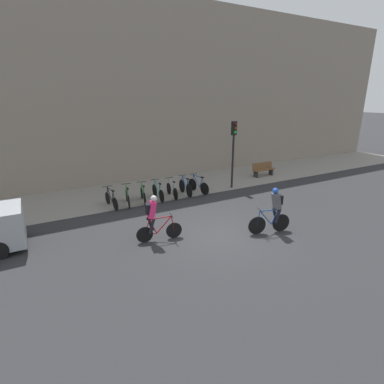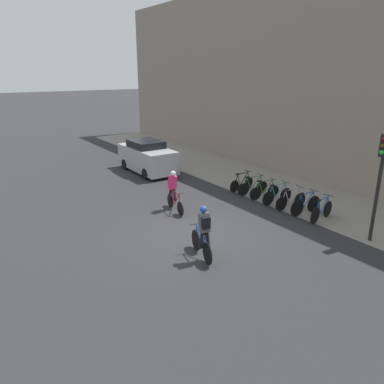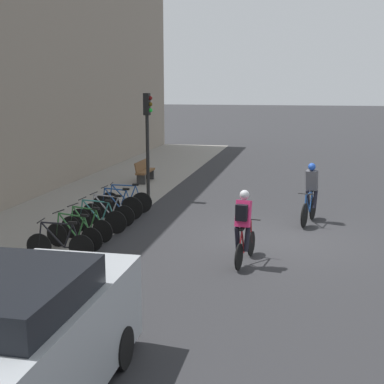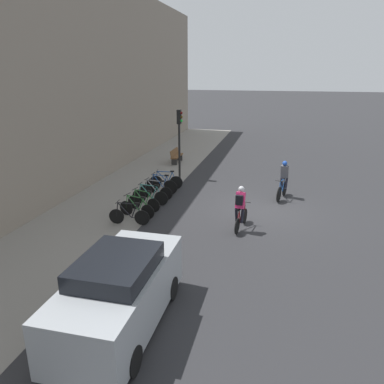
{
  "view_description": "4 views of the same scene",
  "coord_description": "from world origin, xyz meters",
  "px_view_note": "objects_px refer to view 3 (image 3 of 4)",
  "views": [
    {
      "loc": [
        -6.0,
        -8.56,
        4.99
      ],
      "look_at": [
        -0.22,
        1.89,
        1.21
      ],
      "focal_mm": 28.0,
      "sensor_mm": 36.0,
      "label": 1
    },
    {
      "loc": [
        10.46,
        -7.08,
        5.74
      ],
      "look_at": [
        -1.41,
        1.0,
        1.03
      ],
      "focal_mm": 35.0,
      "sensor_mm": 36.0,
      "label": 2
    },
    {
      "loc": [
        -14.06,
        -0.52,
        4.02
      ],
      "look_at": [
        -1.35,
        2.14,
        1.43
      ],
      "focal_mm": 50.0,
      "sensor_mm": 36.0,
      "label": 3
    },
    {
      "loc": [
        -15.49,
        -0.62,
        5.77
      ],
      "look_at": [
        -1.37,
        2.84,
        1.02
      ],
      "focal_mm": 35.0,
      "sensor_mm": 36.0,
      "label": 4
    }
  ],
  "objects_px": {
    "traffic_light_pole": "(148,127)",
    "parked_bike_0": "(60,243)",
    "parked_car": "(18,349)",
    "cyclist_grey": "(311,191)",
    "parked_bike_5": "(117,206)",
    "bench": "(144,171)",
    "parked_bike_4": "(108,212)",
    "parked_bike_1": "(74,234)",
    "parked_bike_2": "(87,226)",
    "parked_bike_6": "(126,201)",
    "parked_bike_3": "(98,219)",
    "cyclist_pink": "(244,225)"
  },
  "relations": [
    {
      "from": "parked_bike_6",
      "to": "parked_car",
      "type": "bearing_deg",
      "value": -168.04
    },
    {
      "from": "cyclist_grey",
      "to": "bench",
      "type": "relative_size",
      "value": 1.1
    },
    {
      "from": "parked_bike_0",
      "to": "parked_bike_1",
      "type": "relative_size",
      "value": 1.0
    },
    {
      "from": "parked_bike_2",
      "to": "parked_bike_5",
      "type": "height_order",
      "value": "parked_bike_5"
    },
    {
      "from": "cyclist_pink",
      "to": "parked_bike_3",
      "type": "xyz_separation_m",
      "value": [
        1.92,
        4.27,
        -0.55
      ]
    },
    {
      "from": "cyclist_grey",
      "to": "parked_bike_0",
      "type": "height_order",
      "value": "cyclist_grey"
    },
    {
      "from": "parked_bike_4",
      "to": "bench",
      "type": "height_order",
      "value": "parked_bike_4"
    },
    {
      "from": "parked_car",
      "to": "cyclist_grey",
      "type": "bearing_deg",
      "value": -18.7
    },
    {
      "from": "parked_bike_2",
      "to": "traffic_light_pole",
      "type": "distance_m",
      "value": 5.79
    },
    {
      "from": "traffic_light_pole",
      "to": "parked_car",
      "type": "xyz_separation_m",
      "value": [
        -12.7,
        -2.11,
        -1.71
      ]
    },
    {
      "from": "parked_bike_3",
      "to": "bench",
      "type": "xyz_separation_m",
      "value": [
        7.96,
        1.07,
        0.07
      ]
    },
    {
      "from": "parked_bike_0",
      "to": "parked_bike_3",
      "type": "bearing_deg",
      "value": 0.01
    },
    {
      "from": "parked_bike_2",
      "to": "parked_bike_5",
      "type": "relative_size",
      "value": 0.93
    },
    {
      "from": "bench",
      "to": "parked_bike_0",
      "type": "bearing_deg",
      "value": -174.09
    },
    {
      "from": "parked_bike_1",
      "to": "parked_bike_3",
      "type": "bearing_deg",
      "value": 0.0
    },
    {
      "from": "parked_bike_1",
      "to": "parked_bike_5",
      "type": "bearing_deg",
      "value": 0.04
    },
    {
      "from": "parked_bike_2",
      "to": "traffic_light_pole",
      "type": "xyz_separation_m",
      "value": [
        5.35,
        -0.12,
        2.22
      ]
    },
    {
      "from": "cyclist_grey",
      "to": "parked_bike_6",
      "type": "bearing_deg",
      "value": 89.65
    },
    {
      "from": "parked_car",
      "to": "traffic_light_pole",
      "type": "bearing_deg",
      "value": 9.43
    },
    {
      "from": "parked_bike_4",
      "to": "traffic_light_pole",
      "type": "relative_size",
      "value": 0.44
    },
    {
      "from": "parked_bike_0",
      "to": "cyclist_pink",
      "type": "bearing_deg",
      "value": -83.88
    },
    {
      "from": "cyclist_grey",
      "to": "parked_bike_3",
      "type": "relative_size",
      "value": 1.05
    },
    {
      "from": "cyclist_pink",
      "to": "bench",
      "type": "relative_size",
      "value": 1.07
    },
    {
      "from": "parked_car",
      "to": "parked_bike_2",
      "type": "bearing_deg",
      "value": 16.88
    },
    {
      "from": "parked_bike_5",
      "to": "bench",
      "type": "relative_size",
      "value": 1.03
    },
    {
      "from": "parked_bike_4",
      "to": "parked_bike_5",
      "type": "height_order",
      "value": "parked_bike_5"
    },
    {
      "from": "parked_bike_2",
      "to": "parked_car",
      "type": "height_order",
      "value": "parked_car"
    },
    {
      "from": "traffic_light_pole",
      "to": "parked_bike_0",
      "type": "bearing_deg",
      "value": 178.99
    },
    {
      "from": "parked_bike_6",
      "to": "cyclist_pink",
      "type": "bearing_deg",
      "value": -135.28
    },
    {
      "from": "parked_bike_1",
      "to": "parked_bike_4",
      "type": "height_order",
      "value": "parked_bike_4"
    },
    {
      "from": "parked_bike_6",
      "to": "parked_bike_3",
      "type": "bearing_deg",
      "value": -179.98
    },
    {
      "from": "parked_bike_2",
      "to": "bench",
      "type": "relative_size",
      "value": 0.96
    },
    {
      "from": "parked_car",
      "to": "parked_bike_5",
      "type": "bearing_deg",
      "value": 12.91
    },
    {
      "from": "parked_car",
      "to": "parked_bike_4",
      "type": "bearing_deg",
      "value": 14.0
    },
    {
      "from": "parked_bike_5",
      "to": "parked_bike_6",
      "type": "xyz_separation_m",
      "value": [
        0.8,
        -0.0,
        -0.01
      ]
    },
    {
      "from": "cyclist_pink",
      "to": "parked_car",
      "type": "height_order",
      "value": "parked_car"
    },
    {
      "from": "cyclist_grey",
      "to": "traffic_light_pole",
      "type": "bearing_deg",
      "value": 68.76
    },
    {
      "from": "parked_bike_1",
      "to": "parked_bike_6",
      "type": "height_order",
      "value": "parked_bike_6"
    },
    {
      "from": "parked_bike_3",
      "to": "parked_bike_4",
      "type": "bearing_deg",
      "value": -0.02
    },
    {
      "from": "parked_bike_4",
      "to": "parked_bike_5",
      "type": "distance_m",
      "value": 0.79
    },
    {
      "from": "parked_bike_1",
      "to": "traffic_light_pole",
      "type": "xyz_separation_m",
      "value": [
        6.14,
        -0.12,
        2.22
      ]
    },
    {
      "from": "parked_bike_4",
      "to": "bench",
      "type": "relative_size",
      "value": 1.03
    },
    {
      "from": "cyclist_grey",
      "to": "parked_car",
      "type": "distance_m",
      "value": 11.08
    },
    {
      "from": "cyclist_pink",
      "to": "cyclist_grey",
      "type": "xyz_separation_m",
      "value": [
        4.27,
        -1.52,
        -0.0
      ]
    },
    {
      "from": "parked_bike_6",
      "to": "traffic_light_pole",
      "type": "relative_size",
      "value": 0.45
    },
    {
      "from": "parked_bike_0",
      "to": "parked_bike_4",
      "type": "relative_size",
      "value": 0.97
    },
    {
      "from": "parked_bike_2",
      "to": "bench",
      "type": "xyz_separation_m",
      "value": [
        8.76,
        1.07,
        0.09
      ]
    },
    {
      "from": "traffic_light_pole",
      "to": "parked_bike_1",
      "type": "bearing_deg",
      "value": 178.86
    },
    {
      "from": "cyclist_pink",
      "to": "parked_bike_2",
      "type": "relative_size",
      "value": 1.11
    },
    {
      "from": "parked_bike_3",
      "to": "bench",
      "type": "distance_m",
      "value": 8.03
    }
  ]
}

